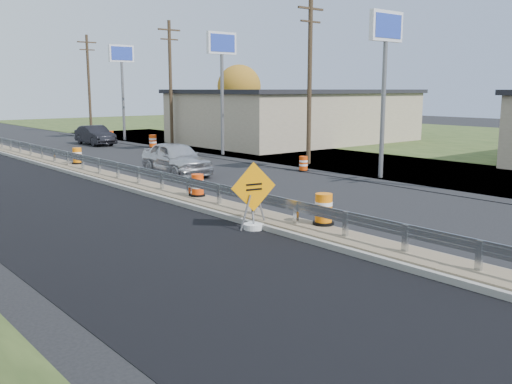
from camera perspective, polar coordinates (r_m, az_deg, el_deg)
ground at (r=19.08m, az=-0.16°, el=-2.76°), size 140.00×140.00×0.00m
grass_verge_far at (r=48.60m, az=20.07°, el=4.58°), size 40.00×120.00×0.03m
milled_overlay at (r=25.80m, az=-22.39°, el=-0.10°), size 7.20×120.00×0.01m
median at (r=25.62m, az=-11.63°, el=0.64°), size 1.60×55.00×0.23m
guardrail at (r=26.41m, az=-12.71°, el=2.23°), size 0.10×46.15×0.72m
retail_building_near at (r=47.55m, az=4.02°, el=7.65°), size 18.50×12.50×4.27m
pylon_sign_south at (r=28.36m, az=12.84°, el=14.41°), size 2.20×0.30×7.90m
pylon_sign_mid at (r=37.74m, az=-3.45°, el=13.54°), size 2.20×0.30×7.90m
pylon_sign_north at (r=49.69m, az=-13.29°, el=12.50°), size 2.20×0.30×7.90m
utility_pole_smid at (r=33.01m, az=5.38°, el=11.32°), size 1.90×0.26×9.40m
utility_pole_nmid at (r=44.89m, az=-8.55°, el=10.95°), size 1.90×0.26×9.40m
utility_pole_north at (r=58.22m, az=-16.38°, el=10.47°), size 1.90×0.26×9.40m
tree_far_yellow at (r=61.39m, az=-1.70°, el=10.47°), size 4.62×4.62×6.86m
caution_sign at (r=17.62m, az=-0.24°, el=-2.07°), size 1.51×0.64×2.11m
barrel_median_near at (r=17.42m, az=6.77°, el=-1.77°), size 0.65×0.65×0.95m
barrel_median_mid at (r=22.03m, az=-5.86°, el=0.64°), size 0.58×0.58×0.85m
barrel_median_far at (r=32.98m, az=-17.44°, el=3.44°), size 0.60×0.60×0.89m
barrel_shoulder_near at (r=30.26m, az=4.77°, el=2.80°), size 0.55×0.55×0.81m
barrel_shoulder_mid at (r=42.96m, az=-10.27°, el=4.98°), size 0.67×0.67×0.98m
barrel_shoulder_far at (r=49.16m, az=-14.33°, el=5.42°), size 0.60×0.60×0.88m
car_silver at (r=29.30m, az=-8.00°, el=3.37°), size 2.31×5.02×1.67m
car_dark_mid at (r=46.45m, az=-15.79°, el=5.49°), size 1.62×4.56×1.50m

